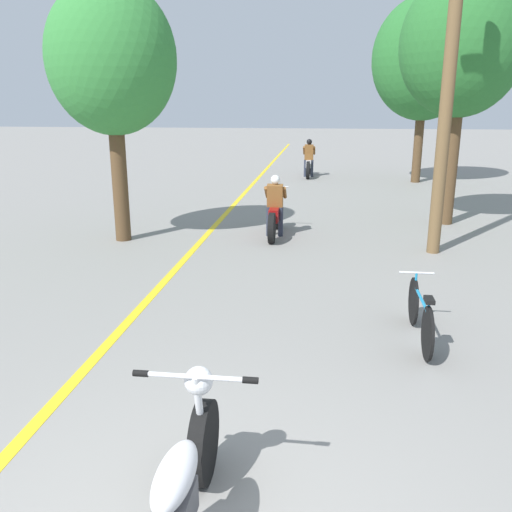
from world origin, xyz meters
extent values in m
cube|color=yellow|center=(-1.70, 12.23, 0.00)|extent=(0.14, 48.00, 0.01)
cylinder|color=brown|center=(3.01, 8.07, 3.13)|extent=(0.24, 0.24, 6.26)
cylinder|color=#513A23|center=(3.80, 10.80, 1.60)|extent=(0.32, 0.32, 3.20)
ellipsoid|color=#286B2D|center=(3.80, 10.80, 4.07)|extent=(2.76, 2.48, 3.17)
cylinder|color=#513A23|center=(4.18, 17.96, 1.57)|extent=(0.32, 0.32, 3.14)
ellipsoid|color=#286B2D|center=(4.18, 17.96, 4.29)|extent=(3.64, 3.28, 4.19)
cylinder|color=#513A23|center=(-3.37, 8.27, 1.42)|extent=(0.32, 0.32, 2.85)
ellipsoid|color=#337F38|center=(-3.37, 8.27, 3.66)|extent=(2.57, 2.31, 2.96)
cylinder|color=black|center=(0.00, 1.00, 0.32)|extent=(0.12, 0.65, 0.65)
ellipsoid|color=silver|center=(0.00, 0.23, 0.62)|extent=(0.24, 0.69, 0.20)
cube|color=#4C4C51|center=(0.00, 0.23, 0.37)|extent=(0.20, 0.36, 0.24)
cylinder|color=silver|center=(0.00, 0.91, 0.65)|extent=(0.06, 0.23, 0.67)
cylinder|color=silver|center=(0.00, 0.82, 0.98)|extent=(0.79, 0.04, 0.04)
cylinder|color=black|center=(-0.40, 0.82, 0.98)|extent=(0.11, 0.05, 0.05)
cylinder|color=black|center=(0.39, 0.82, 0.98)|extent=(0.11, 0.05, 0.05)
sphere|color=silver|center=(0.00, 0.91, 0.90)|extent=(0.21, 0.21, 0.21)
cylinder|color=black|center=(-0.20, 9.77, 0.32)|extent=(0.12, 0.64, 0.64)
cylinder|color=black|center=(-0.20, 8.39, 0.32)|extent=(0.12, 0.64, 0.64)
cube|color=maroon|center=(-0.20, 9.08, 0.50)|extent=(0.20, 0.88, 0.28)
cylinder|color=silver|center=(-0.20, 9.67, 0.99)|extent=(0.50, 0.03, 0.03)
cylinder|color=#282D3D|center=(-0.33, 9.03, 0.32)|extent=(0.11, 0.11, 0.64)
cylinder|color=#282D3D|center=(-0.07, 9.03, 0.32)|extent=(0.11, 0.11, 0.64)
cube|color=brown|center=(-0.20, 9.06, 0.89)|extent=(0.34, 0.27, 0.51)
cylinder|color=brown|center=(-0.40, 9.22, 0.93)|extent=(0.08, 0.41, 0.32)
cylinder|color=brown|center=(0.00, 9.22, 0.93)|extent=(0.08, 0.41, 0.32)
sphere|color=white|center=(-0.20, 9.10, 1.23)|extent=(0.20, 0.20, 0.20)
cylinder|color=black|center=(0.22, 19.75, 0.34)|extent=(0.12, 0.67, 0.67)
cylinder|color=black|center=(0.22, 18.32, 0.34)|extent=(0.12, 0.67, 0.67)
cube|color=silver|center=(0.22, 19.04, 0.52)|extent=(0.20, 0.91, 0.28)
cylinder|color=silver|center=(0.22, 19.65, 1.02)|extent=(0.50, 0.03, 0.03)
cylinder|color=#282D3D|center=(0.09, 18.99, 0.33)|extent=(0.11, 0.11, 0.66)
cylinder|color=#282D3D|center=(0.35, 18.99, 0.33)|extent=(0.11, 0.11, 0.66)
cube|color=brown|center=(0.22, 19.02, 0.95)|extent=(0.34, 0.28, 0.61)
cylinder|color=brown|center=(0.02, 19.18, 1.01)|extent=(0.08, 0.48, 0.37)
cylinder|color=brown|center=(0.42, 19.18, 1.01)|extent=(0.08, 0.48, 0.37)
sphere|color=black|center=(0.22, 19.06, 1.35)|extent=(0.22, 0.22, 0.22)
cylinder|color=black|center=(2.08, 4.38, 0.31)|extent=(0.04, 0.63, 0.63)
cylinder|color=black|center=(2.08, 3.32, 0.31)|extent=(0.04, 0.63, 0.63)
cylinder|color=#197FB2|center=(2.08, 3.85, 0.53)|extent=(0.04, 0.84, 0.04)
cylinder|color=#197FB2|center=(2.08, 3.40, 0.50)|extent=(0.03, 0.03, 0.38)
cube|color=black|center=(2.08, 3.40, 0.69)|extent=(0.10, 0.20, 0.05)
cylinder|color=#197FB2|center=(2.08, 4.33, 0.52)|extent=(0.03, 0.03, 0.41)
cylinder|color=silver|center=(2.08, 4.33, 0.72)|extent=(0.44, 0.03, 0.03)
camera|label=1|loc=(0.85, -2.53, 2.84)|focal=38.00mm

